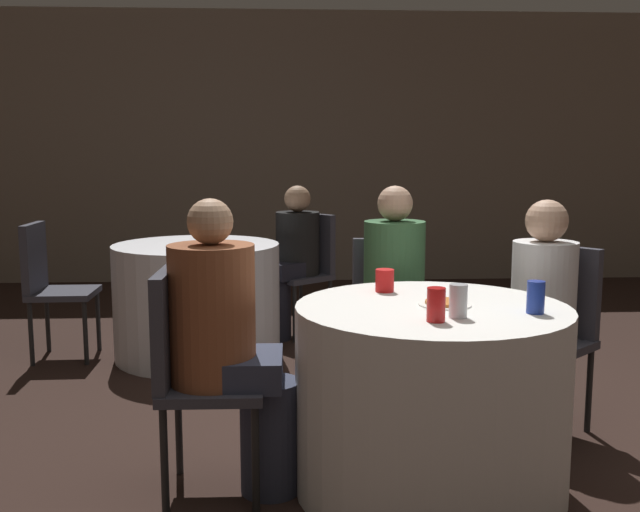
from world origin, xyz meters
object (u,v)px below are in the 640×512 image
Objects in this scene: person_floral_shirt at (230,347)px; pizza_plate_near at (445,303)px; soda_can_silver at (459,301)px; chair_near_west at (189,361)px; chair_far_west at (49,278)px; table_near at (430,398)px; chair_near_northeast at (552,320)px; soda_can_red at (436,305)px; person_white_shirt at (534,321)px; chair_near_north at (390,308)px; person_black_shirt at (290,261)px; table_far at (197,300)px; person_green_jacket at (396,305)px; chair_far_northeast at (307,262)px; soda_can_blue at (536,297)px.

pizza_plate_near is at bearing 90.34° from person_floral_shirt.
person_floral_shirt is 0.90m from soda_can_silver.
chair_near_west reaches higher than pizza_plate_near.
table_near is at bearing 46.18° from chair_far_west.
chair_near_northeast is 1.20m from soda_can_red.
person_white_shirt is at bearing 52.91° from soda_can_silver.
chair_near_northeast is (0.72, 0.62, 0.16)m from table_near.
soda_can_silver is (0.07, -1.16, 0.28)m from chair_near_north.
person_black_shirt is (-1.26, 1.85, 0.02)m from chair_near_northeast.
table_near and table_far have the same top height.
chair_near_northeast is 2.24m from person_black_shirt.
person_green_jacket is at bearing 94.01° from soda_can_silver.
chair_far_west reaches higher than table_far.
chair_far_west is 2.93m from pizza_plate_near.
soda_can_red is at bearing -63.61° from table_far.
chair_near_northeast is 3.14m from chair_far_west.
chair_near_northeast reaches higher than table_far.
person_floral_shirt reaches higher than chair_near_north.
person_green_jacket is (0.00, -0.17, 0.05)m from chair_near_north.
table_far is 1.67m from person_green_jacket.
person_black_shirt reaches higher than soda_can_red.
table_near is 0.81m from person_green_jacket.
person_black_shirt is 2.75m from soda_can_silver.
person_white_shirt is (-0.13, -0.11, 0.02)m from chair_near_northeast.
chair_far_northeast is 7.36× the size of soda_can_blue.
chair_near_northeast is 7.36× the size of soda_can_blue.
person_floral_shirt is (1.33, -1.96, 0.06)m from chair_far_west.
soda_can_silver is at bearing 44.05° from chair_far_west.
chair_far_west reaches higher than soda_can_silver.
person_green_jacket is (0.52, -1.68, 0.03)m from person_black_shirt.
table_far is 5.27× the size of pizza_plate_near.
table_near is at bearing -59.69° from table_far.
chair_far_west is 7.36× the size of soda_can_red.
chair_near_north is at bearing 25.29° from chair_near_northeast.
person_green_jacket is at bearing 91.18° from table_near.
table_near is 0.97× the size of person_black_shirt.
person_green_jacket reaches higher than table_far.
person_green_jacket is at bearing 88.51° from soda_can_red.
table_near is 1.20× the size of chair_near_north.
chair_near_north is 4.33× the size of pizza_plate_near.
table_far is at bearing 90.00° from person_black_shirt.
table_far is at bearing 121.42° from pizza_plate_near.
chair_near_north reaches higher than soda_can_red.
person_green_jacket is 1.03m from soda_can_blue.
person_black_shirt is 2.54m from pizza_plate_near.
person_black_shirt reaches higher than chair_far_northeast.
chair_near_west is at bearing 179.31° from table_near.
chair_near_west is 1.00× the size of chair_far_northeast.
chair_near_northeast is at bearing -35.90° from table_far.
person_green_jacket is at bearing 130.32° from chair_near_west.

